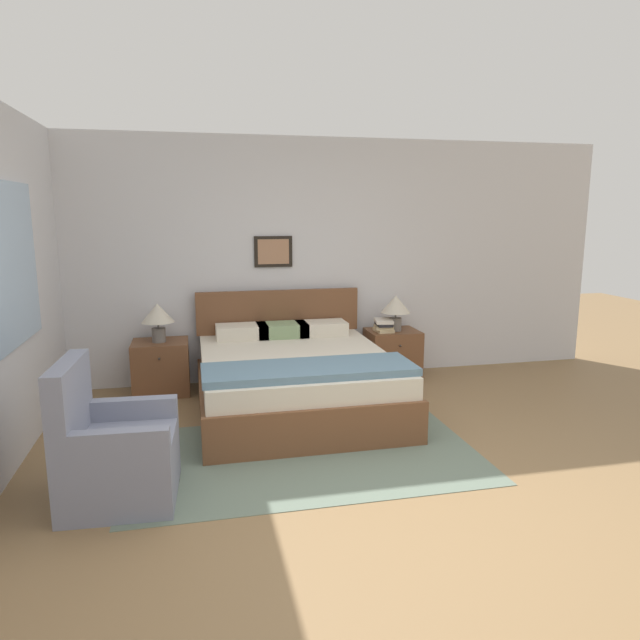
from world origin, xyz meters
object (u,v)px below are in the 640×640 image
(armchair, at_px, (113,454))
(nightstand_by_door, at_px, (392,354))
(table_lamp_by_door, at_px, (396,306))
(nightstand_near_window, at_px, (161,367))
(bed, at_px, (295,379))
(table_lamp_near_window, at_px, (158,315))

(armchair, bearing_deg, nightstand_by_door, 132.41)
(table_lamp_by_door, bearing_deg, nightstand_near_window, 179.58)
(bed, height_order, nightstand_near_window, bed)
(bed, relative_size, nightstand_near_window, 3.73)
(armchair, bearing_deg, table_lamp_by_door, 131.97)
(armchair, distance_m, nightstand_near_window, 2.20)
(table_lamp_near_window, bearing_deg, nightstand_by_door, 0.43)
(armchair, bearing_deg, nightstand_near_window, 177.94)
(nightstand_near_window, bearing_deg, armchair, -94.99)
(nightstand_near_window, height_order, table_lamp_by_door, table_lamp_by_door)
(nightstand_near_window, height_order, nightstand_by_door, same)
(bed, relative_size, nightstand_by_door, 3.73)
(armchair, bearing_deg, bed, 137.59)
(armchair, height_order, table_lamp_by_door, table_lamp_by_door)
(table_lamp_near_window, height_order, table_lamp_by_door, same)
(bed, xyz_separation_m, nightstand_near_window, (-1.24, 0.78, -0.03))
(nightstand_by_door, xyz_separation_m, table_lamp_by_door, (0.02, -0.02, 0.54))
(nightstand_by_door, distance_m, table_lamp_near_window, 2.54)
(bed, bearing_deg, nightstand_by_door, 32.36)
(bed, bearing_deg, table_lamp_near_window, 148.37)
(nightstand_by_door, xyz_separation_m, table_lamp_near_window, (-2.48, -0.02, 0.54))
(armchair, xyz_separation_m, nightstand_by_door, (2.66, 2.19, -0.04))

